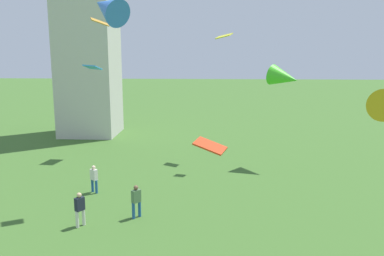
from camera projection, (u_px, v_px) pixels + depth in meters
The scene contains 9 objects.
person_0 at pixel (136, 199), 21.53m from camera, with size 0.52×0.53×1.81m.
person_1 at pixel (80, 207), 20.46m from camera, with size 0.49×0.54×1.80m.
person_2 at pixel (94, 177), 25.31m from camera, with size 0.53×0.48×1.76m.
kite_flying_0 at pixel (107, 8), 18.02m from camera, with size 2.41×2.37×1.80m.
kite_flying_1 at pixel (100, 22), 21.89m from camera, with size 1.09×1.03×0.53m.
kite_flying_3 at pixel (210, 146), 16.43m from camera, with size 1.45×1.18×0.55m.
kite_flying_5 at pixel (93, 67), 32.91m from camera, with size 1.24×1.69×0.50m.
kite_flying_6 at pixel (284, 78), 30.22m from camera, with size 2.87×2.75×1.90m.
kite_flying_7 at pixel (224, 36), 32.37m from camera, with size 1.46×1.31×0.53m.
Camera 1 is at (1.73, -1.98, 8.89)m, focal length 37.92 mm.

